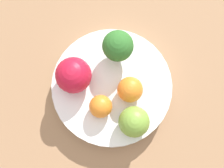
{
  "coord_description": "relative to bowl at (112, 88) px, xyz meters",
  "views": [
    {
      "loc": [
        0.12,
        -0.0,
        0.55
      ],
      "look_at": [
        0.0,
        0.0,
        0.06
      ],
      "focal_mm": 50.0,
      "sensor_mm": 36.0,
      "label": 1
    }
  ],
  "objects": [
    {
      "name": "ground_plane",
      "position": [
        0.0,
        0.0,
        -0.04
      ],
      "size": [
        6.0,
        6.0,
        0.0
      ],
      "primitive_type": "plane",
      "color": "gray"
    },
    {
      "name": "table_surface",
      "position": [
        0.0,
        0.0,
        -0.03
      ],
      "size": [
        1.2,
        1.2,
        0.02
      ],
      "color": "#936D4C",
      "rests_on": "ground_plane"
    },
    {
      "name": "orange_front",
      "position": [
        0.04,
        -0.02,
        0.03
      ],
      "size": [
        0.04,
        0.04,
        0.04
      ],
      "color": "orange",
      "rests_on": "bowl"
    },
    {
      "name": "bowl",
      "position": [
        0.0,
        0.0,
        0.0
      ],
      "size": [
        0.2,
        0.2,
        0.03
      ],
      "color": "white",
      "rests_on": "table_surface"
    },
    {
      "name": "orange_back",
      "position": [
        0.01,
        0.03,
        0.04
      ],
      "size": [
        0.04,
        0.04,
        0.04
      ],
      "color": "orange",
      "rests_on": "bowl"
    },
    {
      "name": "apple_red",
      "position": [
        0.06,
        0.03,
        0.04
      ],
      "size": [
        0.05,
        0.05,
        0.05
      ],
      "color": "olive",
      "rests_on": "bowl"
    },
    {
      "name": "apple_green",
      "position": [
        -0.01,
        -0.06,
        0.05
      ],
      "size": [
        0.06,
        0.06,
        0.06
      ],
      "color": "#B7142D",
      "rests_on": "bowl"
    },
    {
      "name": "broccoli",
      "position": [
        -0.05,
        0.01,
        0.05
      ],
      "size": [
        0.05,
        0.05,
        0.06
      ],
      "color": "#8CB76B",
      "rests_on": "bowl"
    }
  ]
}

